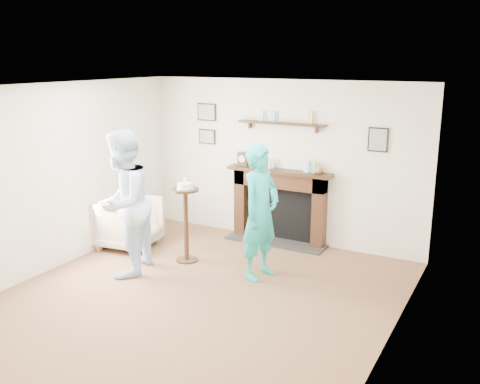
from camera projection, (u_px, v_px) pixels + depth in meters
name	position (u px, v px, depth m)	size (l,w,h in m)	color
ground	(196.00, 299.00, 6.40)	(5.00, 5.00, 0.00)	brown
room_shell	(223.00, 157.00, 6.59)	(4.54, 5.02, 2.52)	beige
armchair	(130.00, 246.00, 8.19)	(0.81, 0.84, 0.76)	tan
man	(127.00, 273.00, 7.19)	(0.94, 0.73, 1.93)	silver
woman	(260.00, 276.00, 7.08)	(0.64, 0.42, 1.76)	#1FAFB3
pedestal_table	(186.00, 210.00, 7.44)	(0.38, 0.38, 1.21)	black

